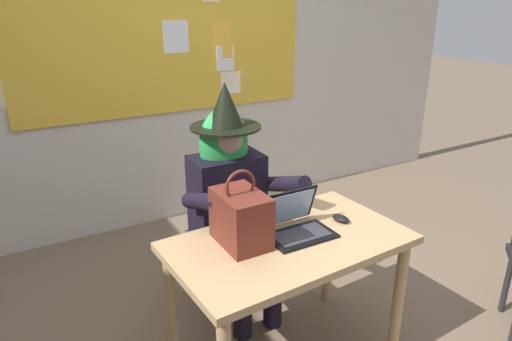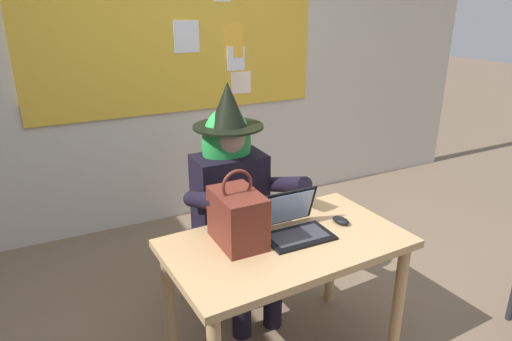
{
  "view_description": "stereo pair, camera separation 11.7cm",
  "coord_description": "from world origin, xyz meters",
  "px_view_note": "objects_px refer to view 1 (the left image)",
  "views": [
    {
      "loc": [
        -1.25,
        -1.69,
        1.83
      ],
      "look_at": [
        -0.13,
        0.26,
        0.98
      ],
      "focal_mm": 32.14,
      "sensor_mm": 36.0,
      "label": 1
    },
    {
      "loc": [
        -1.14,
        -1.75,
        1.83
      ],
      "look_at": [
        -0.13,
        0.26,
        0.98
      ],
      "focal_mm": 32.14,
      "sensor_mm": 36.0,
      "label": 2
    }
  ],
  "objects_px": {
    "chair_at_desk": "(224,223)",
    "handbag": "(241,218)",
    "computer_mouse": "(341,218)",
    "laptop": "(296,224)",
    "desk_main": "(289,258)",
    "person_costumed": "(232,189)"
  },
  "relations": [
    {
      "from": "desk_main",
      "to": "computer_mouse",
      "type": "distance_m",
      "value": 0.37
    },
    {
      "from": "handbag",
      "to": "laptop",
      "type": "bearing_deg",
      "value": -9.24
    },
    {
      "from": "laptop",
      "to": "chair_at_desk",
      "type": "bearing_deg",
      "value": 98.3
    },
    {
      "from": "desk_main",
      "to": "laptop",
      "type": "bearing_deg",
      "value": 33.57
    },
    {
      "from": "chair_at_desk",
      "to": "handbag",
      "type": "xyz_separation_m",
      "value": [
        -0.2,
        -0.61,
        0.35
      ]
    },
    {
      "from": "person_costumed",
      "to": "handbag",
      "type": "xyz_separation_m",
      "value": [
        -0.2,
        -0.49,
        0.07
      ]
    },
    {
      "from": "chair_at_desk",
      "to": "handbag",
      "type": "distance_m",
      "value": 0.73
    },
    {
      "from": "desk_main",
      "to": "chair_at_desk",
      "type": "bearing_deg",
      "value": 92.04
    },
    {
      "from": "desk_main",
      "to": "computer_mouse",
      "type": "relative_size",
      "value": 11.61
    },
    {
      "from": "desk_main",
      "to": "computer_mouse",
      "type": "xyz_separation_m",
      "value": [
        0.34,
        0.03,
        0.12
      ]
    },
    {
      "from": "person_costumed",
      "to": "handbag",
      "type": "height_order",
      "value": "person_costumed"
    },
    {
      "from": "chair_at_desk",
      "to": "person_costumed",
      "type": "height_order",
      "value": "person_costumed"
    },
    {
      "from": "chair_at_desk",
      "to": "computer_mouse",
      "type": "distance_m",
      "value": 0.8
    },
    {
      "from": "chair_at_desk",
      "to": "computer_mouse",
      "type": "bearing_deg",
      "value": 28.0
    },
    {
      "from": "person_costumed",
      "to": "computer_mouse",
      "type": "distance_m",
      "value": 0.66
    },
    {
      "from": "desk_main",
      "to": "laptop",
      "type": "relative_size",
      "value": 3.62
    },
    {
      "from": "desk_main",
      "to": "person_costumed",
      "type": "height_order",
      "value": "person_costumed"
    },
    {
      "from": "chair_at_desk",
      "to": "laptop",
      "type": "xyz_separation_m",
      "value": [
        0.09,
        -0.66,
        0.26
      ]
    },
    {
      "from": "desk_main",
      "to": "computer_mouse",
      "type": "bearing_deg",
      "value": 4.53
    },
    {
      "from": "computer_mouse",
      "to": "person_costumed",
      "type": "bearing_deg",
      "value": 110.92
    },
    {
      "from": "person_costumed",
      "to": "laptop",
      "type": "distance_m",
      "value": 0.54
    },
    {
      "from": "laptop",
      "to": "computer_mouse",
      "type": "distance_m",
      "value": 0.28
    }
  ]
}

